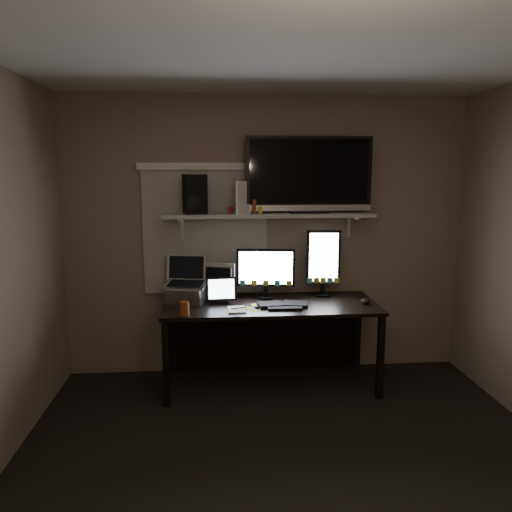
{
  "coord_description": "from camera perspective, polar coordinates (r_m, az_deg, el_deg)",
  "views": [
    {
      "loc": [
        -0.46,
        -2.66,
        1.84
      ],
      "look_at": [
        -0.14,
        1.25,
        1.17
      ],
      "focal_mm": 35.0,
      "sensor_mm": 36.0,
      "label": 1
    }
  ],
  "objects": [
    {
      "name": "monitor_landscape",
      "position": [
        4.38,
        1.13,
        -1.97
      ],
      "size": [
        0.51,
        0.12,
        0.45
      ],
      "primitive_type": "cube",
      "rotation": [
        0.0,
        0.0,
        -0.13
      ],
      "color": "black",
      "rests_on": "desk"
    },
    {
      "name": "game_console",
      "position": [
        4.27,
        -1.64,
        6.72
      ],
      "size": [
        0.11,
        0.24,
        0.28
      ],
      "primitive_type": "cube",
      "rotation": [
        0.0,
        0.0,
        -0.18
      ],
      "color": "silver",
      "rests_on": "wall_shelf"
    },
    {
      "name": "cup",
      "position": [
        3.93,
        -8.19,
        -5.96
      ],
      "size": [
        0.08,
        0.08,
        0.11
      ],
      "primitive_type": "cylinder",
      "rotation": [
        0.0,
        0.0,
        0.06
      ],
      "color": "brown",
      "rests_on": "desk"
    },
    {
      "name": "tablet",
      "position": [
        4.23,
        -3.97,
        -3.94
      ],
      "size": [
        0.27,
        0.12,
        0.23
      ],
      "primitive_type": "cube",
      "rotation": [
        0.0,
        0.0,
        0.06
      ],
      "color": "black",
      "rests_on": "desk"
    },
    {
      "name": "bottles",
      "position": [
        4.26,
        -1.21,
        5.8
      ],
      "size": [
        0.23,
        0.11,
        0.14
      ],
      "primitive_type": null,
      "rotation": [
        0.0,
        0.0,
        -0.26
      ],
      "color": "#A50F0C",
      "rests_on": "wall_shelf"
    },
    {
      "name": "file_sorter",
      "position": [
        4.41,
        -4.16,
        -2.88
      ],
      "size": [
        0.26,
        0.18,
        0.3
      ],
      "primitive_type": "cube",
      "rotation": [
        0.0,
        0.0,
        -0.33
      ],
      "color": "black",
      "rests_on": "desk"
    },
    {
      "name": "speaker",
      "position": [
        4.3,
        -7.02,
        7.04
      ],
      "size": [
        0.22,
        0.25,
        0.33
      ],
      "primitive_type": "cube",
      "rotation": [
        0.0,
        0.0,
        0.22
      ],
      "color": "black",
      "rests_on": "wall_shelf"
    },
    {
      "name": "mouse",
      "position": [
        4.34,
        12.37,
        -5.06
      ],
      "size": [
        0.1,
        0.13,
        0.04
      ],
      "primitive_type": "ellipsoid",
      "rotation": [
        0.0,
        0.0,
        -0.21
      ],
      "color": "black",
      "rests_on": "desk"
    },
    {
      "name": "keyboard",
      "position": [
        4.17,
        3.13,
        -5.56
      ],
      "size": [
        0.43,
        0.19,
        0.03
      ],
      "primitive_type": "cube",
      "rotation": [
        0.0,
        0.0,
        -0.04
      ],
      "color": "black",
      "rests_on": "desk"
    },
    {
      "name": "floor",
      "position": [
        3.26,
        4.66,
        -24.65
      ],
      "size": [
        3.6,
        3.6,
        0.0
      ],
      "primitive_type": "plane",
      "color": "black",
      "rests_on": "ground"
    },
    {
      "name": "sticky_notes",
      "position": [
        4.11,
        -1.27,
        -5.95
      ],
      "size": [
        0.35,
        0.27,
        0.0
      ],
      "primitive_type": null,
      "rotation": [
        0.0,
        0.0,
        0.1
      ],
      "color": "#D1D139",
      "rests_on": "desk"
    },
    {
      "name": "desk",
      "position": [
        4.42,
        1.5,
        -7.22
      ],
      "size": [
        1.8,
        0.75,
        0.73
      ],
      "color": "black",
      "rests_on": "floor"
    },
    {
      "name": "window_blinds",
      "position": [
        4.47,
        -5.81,
        2.73
      ],
      "size": [
        1.1,
        0.02,
        1.1
      ],
      "primitive_type": "cube",
      "color": "#BAB5A7",
      "rests_on": "back_wall"
    },
    {
      "name": "notepad",
      "position": [
        4.04,
        -2.22,
        -6.16
      ],
      "size": [
        0.14,
        0.2,
        0.01
      ],
      "primitive_type": "cube",
      "rotation": [
        0.0,
        0.0,
        0.02
      ],
      "color": "beige",
      "rests_on": "desk"
    },
    {
      "name": "wall_shelf",
      "position": [
        4.32,
        1.44,
        4.73
      ],
      "size": [
        1.8,
        0.35,
        0.03
      ],
      "primitive_type": "cube",
      "color": "#B3B2AE",
      "rests_on": "back_wall"
    },
    {
      "name": "monitor_portrait",
      "position": [
        4.49,
        7.7,
        -0.76
      ],
      "size": [
        0.3,
        0.08,
        0.6
      ],
      "primitive_type": "cube",
      "rotation": [
        0.0,
        0.0,
        -0.08
      ],
      "color": "black",
      "rests_on": "desk"
    },
    {
      "name": "tv",
      "position": [
        4.36,
        6.03,
        9.22
      ],
      "size": [
        1.09,
        0.2,
        0.65
      ],
      "primitive_type": "cube",
      "rotation": [
        0.0,
        0.0,
        0.0
      ],
      "color": "black",
      "rests_on": "wall_shelf"
    },
    {
      "name": "ceiling",
      "position": [
        2.77,
        5.43,
        23.41
      ],
      "size": [
        3.6,
        3.6,
        0.0
      ],
      "primitive_type": "plane",
      "rotation": [
        3.14,
        0.0,
        0.0
      ],
      "color": "silver",
      "rests_on": "back_wall"
    },
    {
      "name": "back_wall",
      "position": [
        4.52,
        1.2,
        2.2
      ],
      "size": [
        3.6,
        0.0,
        3.6
      ],
      "primitive_type": "plane",
      "rotation": [
        1.57,
        0.0,
        0.0
      ],
      "color": "#7F6E5B",
      "rests_on": "floor"
    },
    {
      "name": "laptop",
      "position": [
        4.28,
        -8.03,
        -2.74
      ],
      "size": [
        0.4,
        0.35,
        0.39
      ],
      "primitive_type": "cube",
      "rotation": [
        0.0,
        0.0,
        -0.21
      ],
      "color": "silver",
      "rests_on": "desk"
    }
  ]
}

